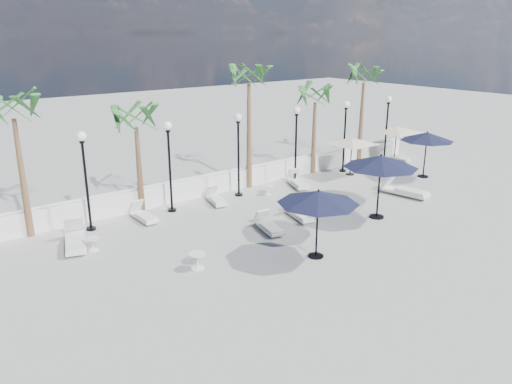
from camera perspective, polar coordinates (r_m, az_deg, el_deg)
ground at (r=18.71m, az=9.75°, el=-5.31°), size 100.00×100.00×0.00m
balustrade at (r=23.94m, az=-3.37°, el=1.25°), size 26.00×0.30×1.01m
lamppost_1 at (r=19.55m, az=-19.00°, el=2.69°), size 0.36×0.36×3.84m
lamppost_2 at (r=20.86m, az=-9.91°, el=4.30°), size 0.36×0.36×3.84m
lamppost_3 at (r=22.64m, az=-2.04°, el=5.60°), size 0.36×0.36×3.84m
lamppost_4 at (r=24.79m, az=4.61°, el=6.62°), size 0.36×0.36×3.84m
lamppost_5 at (r=27.22m, az=10.14°, el=7.40°), size 0.36×0.36×3.84m
lamppost_6 at (r=29.87m, az=14.75°, el=7.99°), size 0.36×0.36×3.84m
palm_0 at (r=19.42m, az=-26.00°, el=7.95°), size 2.60×2.60×5.50m
palm_1 at (r=20.90m, az=-13.57°, el=7.63°), size 2.60×2.60×4.70m
palm_2 at (r=23.59m, az=-0.83°, el=12.55°), size 2.60×2.60×6.10m
palm_3 at (r=26.49m, az=6.79°, el=10.46°), size 2.60×2.60×4.90m
palm_4 at (r=29.10m, az=12.22°, el=12.37°), size 2.60×2.60×5.70m
lounger_1 at (r=20.67m, az=-12.72°, el=-2.61°), size 0.56×1.69×0.63m
lounger_2 at (r=18.81m, az=-19.98°, el=-5.17°), size 1.26×2.21×0.79m
lounger_3 at (r=19.08m, az=1.46°, el=-3.90°), size 0.91×1.74×0.62m
lounger_4 at (r=22.23m, az=-4.59°, el=-0.78°), size 0.93×1.73×0.62m
lounger_5 at (r=20.44m, az=4.95°, el=-2.46°), size 0.91×1.75×0.62m
lounger_6 at (r=24.65m, az=4.83°, el=1.14°), size 1.25×1.93×0.69m
lounger_7 at (r=30.44m, az=15.38°, el=3.78°), size 1.01×2.02×0.72m
lounger_8 at (r=24.16m, az=16.70°, el=0.19°), size 1.07×2.25×0.81m
side_table_0 at (r=16.19m, az=-6.73°, el=-7.67°), size 0.56×0.56×0.54m
side_table_1 at (r=18.28m, az=-18.14°, el=-5.57°), size 0.48×0.48×0.47m
side_table_2 at (r=23.33m, az=1.43°, el=0.31°), size 0.45×0.45×0.43m
parasol_navy_left at (r=16.39m, az=7.12°, el=-0.63°), size 2.72×2.72×2.40m
parasol_navy_mid at (r=20.44m, az=14.07°, el=3.36°), size 2.99×2.99×2.68m
parasol_navy_right at (r=27.27m, az=18.97°, el=5.98°), size 2.72×2.72×2.44m
parasol_cream_sq_a at (r=30.20m, az=15.81°, el=7.19°), size 4.55×4.55×2.23m
parasol_cream_sq_b at (r=26.76m, az=10.92°, el=6.06°), size 4.28×4.28×2.14m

